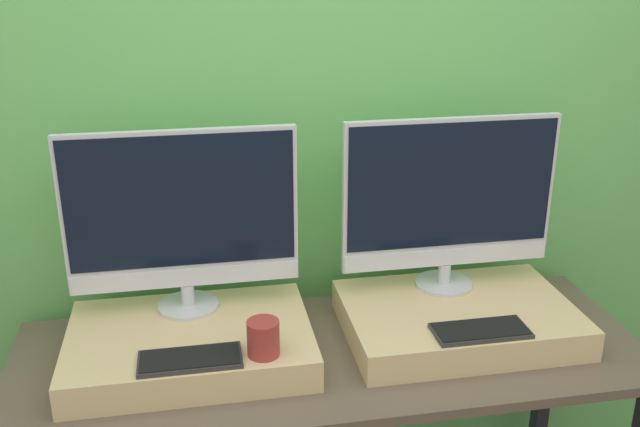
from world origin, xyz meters
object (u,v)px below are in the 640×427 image
Objects in this scene: monitor_left at (182,216)px; mug at (263,338)px; monitor_right at (449,199)px; keyboard_right at (481,330)px; keyboard_left at (190,359)px.

mug is (0.20, -0.31, -0.25)m from monitor_left.
monitor_right reaches higher than mug.
keyboard_right is (-0.00, -0.31, -0.29)m from monitor_right.
keyboard_right is (0.62, 0.00, -0.04)m from mug.
monitor_left is 2.47× the size of keyboard_left.
keyboard_left is at bearing -159.40° from monitor_right.
monitor_left and monitor_right have the same top height.
monitor_left is 0.44m from mug.
keyboard_left is 2.74× the size of mug.
keyboard_left and keyboard_right have the same top height.
monitor_left is at bearing 159.40° from keyboard_right.
monitor_left is at bearing 90.00° from keyboard_left.
monitor_left reaches higher than mug.
mug reaches higher than keyboard_right.
monitor_left reaches higher than keyboard_right.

